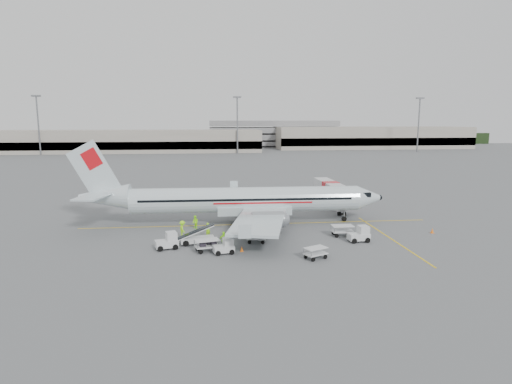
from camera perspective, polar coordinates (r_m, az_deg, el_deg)
The scene contains 27 objects.
ground at distance 54.33m, azimuth 0.23°, elevation -4.30°, with size 360.00×360.00×0.00m, color #56595B.
stripe_lead at distance 54.32m, azimuth 0.23°, elevation -4.30°, with size 44.00×0.20×0.01m, color yellow.
stripe_cross at distance 50.35m, azimuth 17.41°, elevation -5.86°, with size 0.20×20.00×0.01m, color yellow.
terminal_west at distance 185.80m, azimuth -16.81°, elevation 6.51°, with size 110.00×22.00×9.00m, color gray, non-canonical shape.
terminal_east at distance 211.64m, azimuth 15.01°, elevation 7.04°, with size 90.00×26.00×10.00m, color gray, non-canonical shape.
parking_garage at distance 214.74m, azimuth 2.17°, elevation 7.92°, with size 62.00×24.00×14.00m, color slate, non-canonical shape.
treeline at distance 227.72m, azimuth -4.67°, elevation 6.98°, with size 300.00×3.00×6.00m, color black, non-canonical shape.
mast_west at distance 182.12m, azimuth -27.02°, elevation 7.88°, with size 3.20×1.20×22.00m, color slate, non-canonical shape.
mast_center at distance 170.78m, azimuth -2.50°, elevation 8.85°, with size 3.20×1.20×22.00m, color slate, non-canonical shape.
mast_east at distance 190.83m, azimuth 20.85°, elevation 8.32°, with size 3.20×1.20×22.00m, color slate, non-canonical shape.
aircraft at distance 53.78m, azimuth -1.36°, elevation 1.23°, with size 37.92×29.72×10.45m, color silver, non-canonical shape.
jet_bridge at distance 64.98m, azimuth 9.88°, elevation -0.38°, with size 2.81×14.96×3.93m, color silver, non-canonical shape.
belt_loader at distance 46.00m, azimuth -7.84°, elevation -5.29°, with size 4.78×1.79×2.59m, color silver, non-canonical shape.
tug_fore at distance 47.75m, azimuth 13.53°, elevation -5.45°, with size 2.25×1.29×1.74m, color silver, non-canonical shape.
tug_mid at distance 42.52m, azimuth -4.34°, elevation -7.18°, with size 2.03×1.16×1.57m, color silver, non-canonical shape.
tug_aft at distance 44.79m, azimuth -11.85°, elevation -6.38°, with size 2.25×1.29×1.74m, color silver, non-canonical shape.
cart_loaded_a at distance 46.14m, azimuth 0.07°, elevation -6.13°, with size 2.04×1.21×1.06m, color silver, non-canonical shape.
cart_loaded_b at distance 43.36m, azimuth -6.53°, elevation -7.10°, with size 2.39×1.41×1.25m, color silver, non-canonical shape.
cart_empty_a at distance 41.35m, azimuth 7.95°, elevation -8.06°, with size 2.13×1.26×1.11m, color silver, non-canonical shape.
cart_empty_b at distance 49.69m, azimuth 11.45°, elevation -5.07°, with size 2.39×1.41×1.25m, color silver, non-canonical shape.
cone_nose at distance 54.08m, azimuth 22.45°, elevation -4.77°, with size 0.38×0.38×0.62m, color orange.
cone_port at distance 72.99m, azimuth 3.33°, elevation -0.47°, with size 0.42×0.42×0.68m, color orange.
cone_stbd at distance 43.24m, azimuth -1.91°, elevation -7.57°, with size 0.34×0.34×0.56m, color orange.
crew_a at distance 48.51m, azimuth -6.40°, elevation -5.06°, with size 0.60×0.39×1.64m, color #94E913.
crew_b at distance 52.40m, azimuth -8.10°, elevation -4.00°, with size 0.79×0.62×1.63m, color #94E913.
crew_c at distance 48.84m, azimuth -9.78°, elevation -4.88°, with size 1.23×0.70×1.90m, color #94E913.
crew_d at distance 44.30m, azimuth -4.30°, elevation -6.38°, with size 1.02×0.42×1.74m, color #94E913.
Camera 1 is at (-5.83, -52.43, 12.99)m, focal length 30.00 mm.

